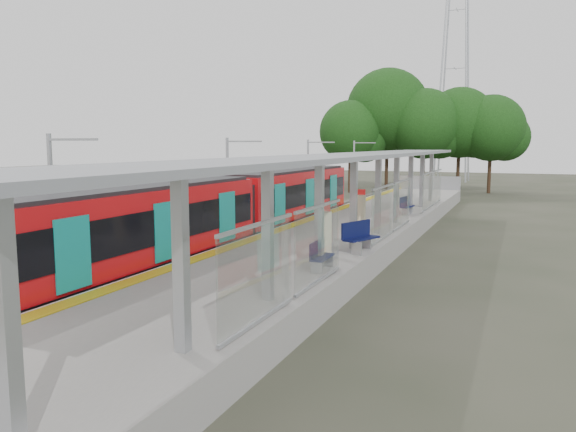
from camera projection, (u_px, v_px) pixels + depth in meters
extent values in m
plane|color=#474438|center=(29.00, 426.00, 10.11)|extent=(200.00, 200.00, 0.00)
cube|color=#59544C|center=(267.00, 237.00, 30.12)|extent=(3.00, 70.00, 0.24)
cube|color=gray|center=(348.00, 235.00, 28.35)|extent=(6.00, 50.00, 1.00)
cube|color=yellow|center=(301.00, 222.00, 29.26)|extent=(0.60, 50.00, 0.02)
cube|color=#9EA0A5|center=(426.00, 183.00, 51.06)|extent=(6.00, 0.10, 1.20)
cube|color=black|center=(135.00, 269.00, 19.86)|extent=(2.50, 13.50, 0.70)
cube|color=#BA0D11|center=(133.00, 225.00, 19.65)|extent=(2.65, 13.50, 2.50)
cube|color=black|center=(133.00, 223.00, 19.65)|extent=(2.72, 12.96, 1.20)
cube|color=black|center=(132.00, 188.00, 19.49)|extent=(2.40, 12.82, 0.15)
cube|color=#0C7B74|center=(166.00, 231.00, 19.15)|extent=(0.04, 1.30, 2.00)
cylinder|color=black|center=(27.00, 315.00, 15.57)|extent=(2.20, 0.70, 0.70)
cube|color=black|center=(288.00, 220.00, 32.77)|extent=(2.50, 13.50, 0.70)
cube|color=#BA0D11|center=(288.00, 193.00, 32.56)|extent=(2.65, 13.50, 2.50)
cube|color=black|center=(288.00, 192.00, 32.56)|extent=(2.72, 12.96, 1.20)
cube|color=black|center=(288.00, 170.00, 32.40)|extent=(2.40, 12.82, 0.15)
cube|color=#0C7B74|center=(310.00, 196.00, 32.06)|extent=(0.04, 1.30, 2.00)
cylinder|color=black|center=(252.00, 238.00, 28.48)|extent=(2.20, 0.70, 0.70)
cube|color=black|center=(230.00, 210.00, 26.14)|extent=(2.30, 0.80, 2.40)
cube|color=#9EA0A5|center=(6.00, 325.00, 7.16)|extent=(0.25, 0.25, 3.50)
cube|color=#9EA0A5|center=(181.00, 264.00, 10.83)|extent=(0.25, 0.25, 3.50)
cube|color=#9EA0A5|center=(268.00, 234.00, 14.49)|extent=(0.25, 0.25, 3.50)
cube|color=#9EA0A5|center=(319.00, 216.00, 18.15)|extent=(0.25, 0.25, 3.50)
cube|color=#9EA0A5|center=(354.00, 204.00, 21.81)|extent=(0.25, 0.25, 3.50)
cube|color=#9EA0A5|center=(378.00, 195.00, 25.47)|extent=(0.25, 0.25, 3.50)
cube|color=#9EA0A5|center=(396.00, 189.00, 29.14)|extent=(0.25, 0.25, 3.50)
cube|color=#9EA0A5|center=(410.00, 184.00, 32.80)|extent=(0.25, 0.25, 3.50)
cube|color=#9EA0A5|center=(422.00, 180.00, 36.46)|extent=(0.25, 0.25, 3.50)
cube|color=#9EA0A5|center=(431.00, 177.00, 40.12)|extent=(0.25, 0.25, 3.50)
cube|color=gray|center=(358.00, 156.00, 23.56)|extent=(3.20, 38.00, 0.16)
cylinder|color=#9EA0A5|center=(323.00, 157.00, 24.17)|extent=(0.24, 38.00, 0.24)
cube|color=silver|center=(259.00, 273.00, 12.46)|extent=(0.05, 3.70, 2.20)
cube|color=silver|center=(319.00, 244.00, 16.12)|extent=(0.05, 3.70, 2.20)
cube|color=silver|center=(383.00, 213.00, 23.44)|extent=(0.05, 3.70, 2.20)
cube|color=silver|center=(402.00, 204.00, 27.11)|extent=(0.05, 3.70, 2.20)
cube|color=silver|center=(428.00, 191.00, 34.43)|extent=(0.05, 3.70, 2.20)
cube|color=silver|center=(437.00, 187.00, 38.09)|extent=(0.05, 3.70, 2.20)
cylinder|color=#382316|center=(350.00, 172.00, 59.15)|extent=(0.36, 0.36, 4.27)
sphere|color=#1C4E16|center=(350.00, 131.00, 58.61)|extent=(6.48, 6.48, 6.48)
cylinder|color=#382316|center=(387.00, 164.00, 60.71)|extent=(0.36, 0.36, 5.81)
sphere|color=#1C4E16|center=(388.00, 110.00, 59.98)|extent=(8.83, 8.83, 8.83)
cylinder|color=#382316|center=(423.00, 170.00, 58.66)|extent=(0.36, 0.36, 4.79)
sphere|color=#1C4E16|center=(425.00, 124.00, 58.06)|extent=(7.28, 7.28, 7.28)
cylinder|color=#382316|center=(458.00, 169.00, 59.59)|extent=(0.36, 0.36, 4.88)
sphere|color=#1C4E16|center=(460.00, 123.00, 58.98)|extent=(7.42, 7.42, 7.42)
cylinder|color=#382316|center=(489.00, 172.00, 58.26)|extent=(0.36, 0.36, 4.49)
sphere|color=#1C4E16|center=(491.00, 128.00, 57.69)|extent=(6.82, 6.82, 6.82)
cylinder|color=#9EA0A5|center=(53.00, 216.00, 18.58)|extent=(0.16, 0.16, 5.40)
cube|color=#9EA0A5|center=(73.00, 139.00, 17.88)|extent=(2.00, 0.08, 0.08)
cylinder|color=#9EA0A5|center=(228.00, 189.00, 29.56)|extent=(0.16, 0.16, 5.40)
cube|color=#9EA0A5|center=(244.00, 141.00, 28.87)|extent=(2.00, 0.08, 0.08)
cylinder|color=#9EA0A5|center=(308.00, 177.00, 40.55)|extent=(0.16, 0.16, 5.40)
cube|color=#9EA0A5|center=(321.00, 142.00, 39.85)|extent=(2.00, 0.08, 0.08)
cylinder|color=#9EA0A5|center=(354.00, 170.00, 51.54)|extent=(0.16, 0.16, 5.40)
cube|color=#9EA0A5|center=(365.00, 143.00, 50.84)|extent=(2.00, 0.08, 0.08)
cube|color=#0E1346|center=(322.00, 257.00, 18.12)|extent=(0.45, 1.40, 0.06)
cube|color=#0E1346|center=(317.00, 248.00, 18.16)|extent=(0.09, 1.40, 0.51)
cube|color=#9EA0A5|center=(316.00, 267.00, 17.64)|extent=(0.37, 0.06, 0.41)
cube|color=#9EA0A5|center=(328.00, 261.00, 18.66)|extent=(0.37, 0.06, 0.41)
cube|color=#0E1346|center=(362.00, 239.00, 21.19)|extent=(1.10, 1.77, 0.07)
cube|color=#0E1346|center=(356.00, 229.00, 21.23)|extent=(0.69, 1.61, 0.62)
cube|color=#9EA0A5|center=(357.00, 248.00, 20.60)|extent=(0.45, 0.23, 0.50)
cube|color=#9EA0A5|center=(366.00, 242.00, 21.84)|extent=(0.45, 0.23, 0.50)
cube|color=#0E1346|center=(407.00, 207.00, 32.63)|extent=(0.62, 1.55, 0.06)
cube|color=#0E1346|center=(404.00, 201.00, 32.67)|extent=(0.23, 1.51, 0.55)
cube|color=#9EA0A5|center=(405.00, 212.00, 32.11)|extent=(0.41, 0.10, 0.44)
cube|color=#9EA0A5|center=(409.00, 209.00, 33.21)|extent=(0.41, 0.10, 0.44)
cylinder|color=beige|center=(326.00, 234.00, 20.39)|extent=(0.43, 0.43, 1.62)
cube|color=red|center=(326.00, 207.00, 20.27)|extent=(0.37, 0.22, 0.27)
cylinder|color=beige|center=(361.00, 211.00, 27.39)|extent=(0.42, 0.42, 1.59)
cube|color=red|center=(362.00, 192.00, 27.27)|extent=(0.38, 0.14, 0.26)
cylinder|color=#9EA0A5|center=(359.00, 217.00, 27.55)|extent=(0.61, 0.61, 0.99)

